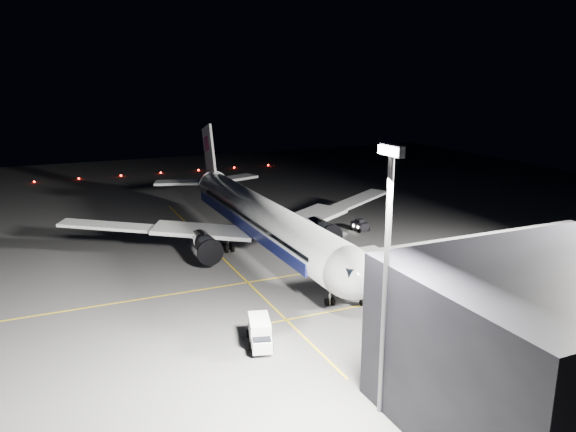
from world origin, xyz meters
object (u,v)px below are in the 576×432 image
(jet_bridge, at_px, (468,250))
(floodlight_mast_south, at_px, (387,260))
(service_truck, at_px, (260,332))
(safety_cone_a, at_px, (327,244))
(safety_cone_b, at_px, (302,235))
(baggage_tug, at_px, (360,225))
(safety_cone_c, at_px, (339,245))
(airliner, at_px, (260,217))

(jet_bridge, height_order, floodlight_mast_south, floodlight_mast_south)
(floodlight_mast_south, distance_m, service_truck, 18.26)
(safety_cone_a, relative_size, safety_cone_b, 0.95)
(floodlight_mast_south, bearing_deg, baggage_tug, 150.69)
(safety_cone_b, bearing_deg, service_truck, -31.80)
(safety_cone_b, distance_m, safety_cone_c, 7.23)
(airliner, height_order, service_truck, airliner)
(floodlight_mast_south, distance_m, baggage_tug, 52.49)
(airliner, relative_size, safety_cone_c, 112.58)
(baggage_tug, bearing_deg, airliner, -89.87)
(service_truck, distance_m, baggage_tug, 42.79)
(airliner, distance_m, baggage_tug, 19.86)
(airliner, distance_m, safety_cone_c, 12.91)
(floodlight_mast_south, distance_m, safety_cone_a, 44.11)
(floodlight_mast_south, bearing_deg, airliner, 171.67)
(service_truck, xyz_separation_m, safety_cone_a, (-25.39, 20.78, -1.04))
(jet_bridge, xyz_separation_m, service_truck, (4.17, -28.66, -3.21))
(baggage_tug, relative_size, safety_cone_b, 4.46)
(floodlight_mast_south, distance_m, safety_cone_b, 48.87)
(jet_bridge, height_order, baggage_tug, jet_bridge)
(floodlight_mast_south, xyz_separation_m, baggage_tug, (-44.66, 25.08, -11.46))
(safety_cone_c, bearing_deg, jet_bridge, 17.44)
(service_truck, distance_m, safety_cone_b, 36.70)
(airliner, height_order, baggage_tug, airliner)
(safety_cone_a, bearing_deg, floodlight_mast_south, -22.43)
(safety_cone_a, bearing_deg, safety_cone_b, -166.01)
(floodlight_mast_south, height_order, safety_cone_c, floodlight_mast_south)
(service_truck, height_order, safety_cone_c, service_truck)
(jet_bridge, bearing_deg, service_truck, -81.73)
(service_truck, bearing_deg, jet_bridge, 114.02)
(safety_cone_c, bearing_deg, safety_cone_a, -119.06)
(floodlight_mast_south, height_order, safety_cone_a, floodlight_mast_south)
(floodlight_mast_south, xyz_separation_m, safety_cone_b, (-45.02, 14.74, -12.03))
(jet_bridge, height_order, service_truck, jet_bridge)
(baggage_tug, bearing_deg, service_truck, -54.43)
(airliner, height_order, jet_bridge, airliner)
(service_truck, relative_size, safety_cone_c, 9.80)
(baggage_tug, xyz_separation_m, safety_cone_a, (5.44, -8.89, -0.58))
(service_truck, bearing_deg, safety_cone_c, 153.58)
(airliner, bearing_deg, safety_cone_b, 114.29)
(jet_bridge, xyz_separation_m, baggage_tug, (-26.66, 1.01, -3.67))
(baggage_tug, height_order, safety_cone_b, baggage_tug)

